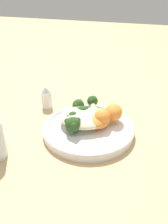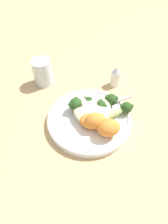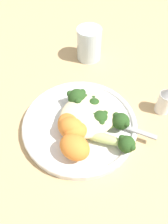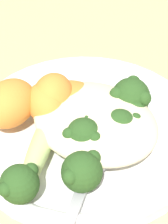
{
  "view_description": "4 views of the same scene",
  "coord_description": "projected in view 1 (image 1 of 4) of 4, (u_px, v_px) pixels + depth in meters",
  "views": [
    {
      "loc": [
        0.16,
        -0.42,
        0.33
      ],
      "look_at": [
        -0.01,
        0.02,
        0.05
      ],
      "focal_mm": 35.0,
      "sensor_mm": 36.0,
      "label": 1
    },
    {
      "loc": [
        0.31,
        0.02,
        0.39
      ],
      "look_at": [
        -0.0,
        -0.0,
        0.03
      ],
      "focal_mm": 28.0,
      "sensor_mm": 36.0,
      "label": 2
    },
    {
      "loc": [
        0.16,
        0.22,
        0.38
      ],
      "look_at": [
        -0.01,
        0.02,
        0.04
      ],
      "focal_mm": 35.0,
      "sensor_mm": 36.0,
      "label": 3
    },
    {
      "loc": [
        -0.18,
        0.21,
        0.27
      ],
      "look_at": [
        -0.01,
        0.02,
        0.04
      ],
      "focal_mm": 60.0,
      "sensor_mm": 36.0,
      "label": 4
    }
  ],
  "objects": [
    {
      "name": "ground_plane",
      "position": [
        86.0,
        135.0,
        0.56
      ],
      "size": [
        4.0,
        4.0,
        0.0
      ],
      "primitive_type": "plane",
      "color": "tan"
    },
    {
      "name": "salt_shaker",
      "position": [
        46.0,
        98.0,
        0.67
      ],
      "size": [
        0.03,
        0.03,
        0.07
      ],
      "color": "white",
      "rests_on": "ground_plane"
    },
    {
      "name": "plate",
      "position": [
        87.0,
        128.0,
        0.56
      ],
      "size": [
        0.23,
        0.23,
        0.02
      ],
      "color": "white",
      "rests_on": "ground_plane"
    },
    {
      "name": "quinoa_mound",
      "position": [
        83.0,
        118.0,
        0.56
      ],
      "size": [
        0.12,
        0.1,
        0.03
      ],
      "primitive_type": "ellipsoid",
      "color": "beige",
      "rests_on": "plate"
    },
    {
      "name": "sweet_potato_chunk_0",
      "position": [
        102.0,
        118.0,
        0.55
      ],
      "size": [
        0.06,
        0.06,
        0.04
      ],
      "primitive_type": "ellipsoid",
      "rotation": [
        0.0,
        0.0,
        2.08
      ],
      "color": "orange",
      "rests_on": "plate"
    },
    {
      "name": "broccoli_stalk_2",
      "position": [
        86.0,
        114.0,
        0.58
      ],
      "size": [
        0.08,
        0.04,
        0.03
      ],
      "rotation": [
        0.0,
        0.0,
        2.89
      ],
      "color": "#ADC675",
      "rests_on": "plate"
    },
    {
      "name": "broccoli_stalk_0",
      "position": [
        95.0,
        107.0,
        0.62
      ],
      "size": [
        0.08,
        0.12,
        0.03
      ],
      "rotation": [
        0.0,
        0.0,
        2.13
      ],
      "color": "#ADC675",
      "rests_on": "plate"
    },
    {
      "name": "sweet_potato_chunk_2",
      "position": [
        113.0,
        112.0,
        0.57
      ],
      "size": [
        0.06,
        0.07,
        0.04
      ],
      "primitive_type": "ellipsoid",
      "rotation": [
        0.0,
        0.0,
        1.83
      ],
      "color": "orange",
      "rests_on": "plate"
    },
    {
      "name": "spoon",
      "position": [
        78.0,
        112.0,
        0.61
      ],
      "size": [
        0.07,
        0.12,
        0.01
      ],
      "rotation": [
        0.0,
        0.0,
        2.03
      ],
      "color": "#A3A3A8",
      "rests_on": "plate"
    },
    {
      "name": "broccoli_stalk_1",
      "position": [
        82.0,
        108.0,
        0.6
      ],
      "size": [
        0.12,
        0.08,
        0.03
      ],
      "rotation": [
        0.0,
        0.0,
        2.64
      ],
      "color": "#ADC675",
      "rests_on": "plate"
    },
    {
      "name": "sweet_potato_chunk_3",
      "position": [
        98.0,
        121.0,
        0.55
      ],
      "size": [
        0.08,
        0.08,
        0.03
      ],
      "primitive_type": "ellipsoid",
      "rotation": [
        0.0,
        0.0,
        4.32
      ],
      "color": "orange",
      "rests_on": "plate"
    },
    {
      "name": "sweet_potato_chunk_1",
      "position": [
        102.0,
        116.0,
        0.56
      ],
      "size": [
        0.06,
        0.05,
        0.04
      ],
      "primitive_type": "ellipsoid",
      "rotation": [
        0.0,
        0.0,
        2.73
      ],
      "color": "orange",
      "rests_on": "plate"
    },
    {
      "name": "broccoli_stalk_3",
      "position": [
        79.0,
        118.0,
        0.56
      ],
      "size": [
        0.09,
        0.04,
        0.03
      ],
      "rotation": [
        0.0,
        0.0,
        3.41
      ],
      "color": "#ADC675",
      "rests_on": "plate"
    },
    {
      "name": "broccoli_stalk_5",
      "position": [
        79.0,
        124.0,
        0.53
      ],
      "size": [
        0.1,
        0.1,
        0.04
      ],
      "rotation": [
        0.0,
        0.0,
        3.94
      ],
      "color": "#ADC675",
      "rests_on": "plate"
    },
    {
      "name": "broccoli_stalk_4",
      "position": [
        83.0,
        123.0,
        0.55
      ],
      "size": [
        0.1,
        0.08,
        0.03
      ],
      "rotation": [
        0.0,
        0.0,
        3.75
      ],
      "color": "#ADC675",
      "rests_on": "plate"
    }
  ]
}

